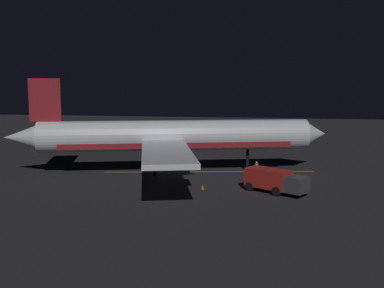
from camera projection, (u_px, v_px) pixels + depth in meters
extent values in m
cube|color=#242429|center=(176.00, 173.00, 54.51)|extent=(180.00, 180.00, 0.20)
cube|color=gold|center=(209.00, 172.00, 54.70)|extent=(5.29, 25.21, 0.01)
cylinder|color=silver|center=(176.00, 135.00, 53.90)|extent=(12.58, 31.96, 3.65)
cube|color=maroon|center=(176.00, 144.00, 54.03)|extent=(11.04, 27.27, 0.66)
cone|color=silver|center=(314.00, 134.00, 55.70)|extent=(4.26, 3.81, 3.58)
cone|color=silver|center=(23.00, 137.00, 52.03)|extent=(4.39, 5.13, 3.29)
cube|color=maroon|center=(45.00, 100.00, 51.74)|extent=(1.36, 3.56, 4.97)
cube|color=silver|center=(160.00, 132.00, 63.50)|extent=(16.73, 9.12, 0.50)
cylinder|color=slate|center=(168.00, 142.00, 63.02)|extent=(2.92, 3.66, 2.10)
cube|color=silver|center=(166.00, 152.00, 44.10)|extent=(16.73, 9.12, 0.50)
cylinder|color=slate|center=(178.00, 165.00, 45.20)|extent=(2.92, 3.66, 2.10)
cylinder|color=black|center=(247.00, 160.00, 55.25)|extent=(0.45, 0.45, 2.67)
cylinder|color=black|center=(154.00, 159.00, 56.20)|extent=(0.45, 0.45, 2.67)
cylinder|color=black|center=(155.00, 165.00, 51.88)|extent=(0.45, 0.45, 2.67)
cube|color=maroon|center=(268.00, 178.00, 44.45)|extent=(4.15, 4.91, 1.83)
cube|color=#38383D|center=(297.00, 185.00, 42.37)|extent=(2.65, 2.58, 1.50)
cylinder|color=black|center=(282.00, 190.00, 43.52)|extent=(2.44, 1.99, 0.90)
cylinder|color=black|center=(255.00, 185.00, 45.61)|extent=(2.44, 1.99, 0.90)
cube|color=silver|center=(175.00, 148.00, 66.02)|extent=(2.20, 3.74, 1.70)
cube|color=#38383D|center=(157.00, 148.00, 66.44)|extent=(2.05, 1.86, 1.50)
cylinder|color=black|center=(167.00, 153.00, 66.33)|extent=(2.33, 0.96, 0.90)
cylinder|color=black|center=(184.00, 154.00, 65.94)|extent=(2.33, 0.96, 0.90)
cylinder|color=black|center=(256.00, 173.00, 52.00)|extent=(0.32, 0.32, 0.85)
cylinder|color=orange|center=(257.00, 166.00, 51.90)|extent=(0.40, 0.40, 0.65)
sphere|color=tan|center=(257.00, 162.00, 51.85)|extent=(0.24, 0.24, 0.24)
cone|color=#EA590F|center=(203.00, 187.00, 45.33)|extent=(0.36, 0.36, 0.55)
cube|color=black|center=(203.00, 190.00, 45.36)|extent=(0.50, 0.50, 0.03)
cone|color=#EA590F|center=(257.00, 175.00, 51.54)|extent=(0.36, 0.36, 0.55)
cube|color=black|center=(257.00, 177.00, 51.57)|extent=(0.50, 0.50, 0.03)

